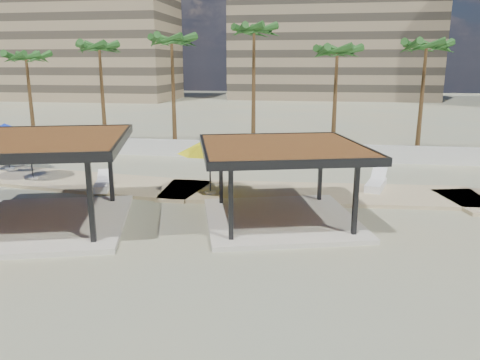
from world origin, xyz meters
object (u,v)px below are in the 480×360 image
object	(u,v)px
lounger_a	(103,185)
lounger_b	(376,184)
pavilion_central	(282,176)
pavilion_west	(34,174)
umbrella_a	(5,130)

from	to	relation	value
lounger_a	lounger_b	size ratio (longest dim) A/B	0.91
pavilion_central	pavilion_west	xyz separation A→B (m)	(-9.84, -2.28, 0.24)
umbrella_a	lounger_b	size ratio (longest dim) A/B	1.41
umbrella_a	pavilion_central	bearing A→B (deg)	-20.44
lounger_b	umbrella_a	bearing A→B (deg)	103.25
pavilion_central	lounger_a	xyz separation A→B (m)	(-9.59, 3.17, -1.60)
lounger_a	pavilion_west	bearing A→B (deg)	159.96
umbrella_a	lounger_a	distance (m)	8.64
pavilion_central	lounger_b	bearing A→B (deg)	34.61
lounger_b	pavilion_central	bearing A→B (deg)	156.27
umbrella_a	lounger_a	world-z (taller)	umbrella_a
umbrella_a	lounger_a	xyz separation A→B (m)	(7.67, -3.26, -2.28)
pavilion_west	lounger_a	bearing A→B (deg)	70.43
lounger_a	lounger_b	distance (m)	14.35
pavilion_west	lounger_b	world-z (taller)	pavilion_west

